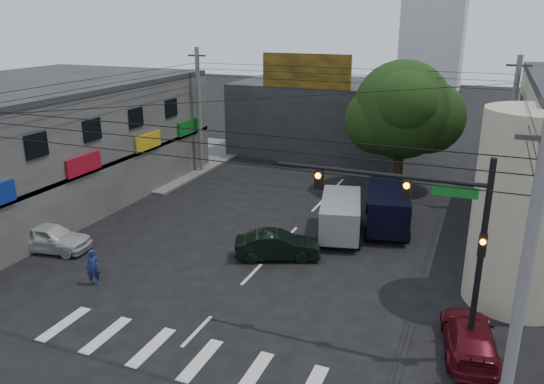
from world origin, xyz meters
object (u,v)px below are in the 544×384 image
Objects in this scene: utility_pole_far_right at (509,134)px; traffic_officer at (93,268)px; utility_pole_near_right at (522,294)px; white_compact at (49,237)px; navy_van at (388,208)px; silver_minivan at (340,218)px; maroon_sedan at (469,337)px; street_tree at (402,110)px; dark_sedan at (277,245)px; traffic_gantry at (430,223)px; utility_pole_far_left at (199,112)px.

utility_pole_far_right is 5.56× the size of traffic_officer.
utility_pole_near_right is 21.95m from white_compact.
utility_pole_near_right is 1.54× the size of navy_van.
utility_pole_near_right is 16.15m from navy_van.
silver_minivan is 12.73m from traffic_officer.
utility_pole_near_right reaches higher than navy_van.
utility_pole_far_right is 17.02m from maroon_sedan.
traffic_officer is at bearing -118.39° from street_tree.
utility_pole_near_right and utility_pole_far_right have the same top height.
white_compact is (-21.00, -15.44, -3.89)m from utility_pole_far_right.
utility_pole_far_right is (6.50, -1.00, -0.87)m from street_tree.
white_compact is 0.74× the size of navy_van.
silver_minivan is (2.07, 3.91, 0.36)m from dark_sedan.
traffic_gantry is 0.78× the size of utility_pole_far_left.
utility_pole_far_right is (2.68, 17.00, -0.23)m from traffic_gantry.
white_compact reaches higher than maroon_sedan.
white_compact is (-21.00, 5.06, -3.89)m from utility_pole_near_right.
utility_pole_far_right is 2.05× the size of maroon_sedan.
traffic_gantry is 18.85m from white_compact.
utility_pole_near_right is at bearing -44.31° from utility_pole_far_left.
utility_pole_far_left is 2.05× the size of maroon_sedan.
traffic_gantry reaches higher than silver_minivan.
silver_minivan is 0.86× the size of navy_van.
white_compact is 2.66× the size of traffic_officer.
utility_pole_near_right is at bearing -45.67° from traffic_officer.
utility_pole_near_right reaches higher than street_tree.
utility_pole_far_left is at bearing -9.72° from white_compact.
white_compact is at bearing -12.05° from maroon_sedan.
utility_pole_near_right is at bearing -160.65° from silver_minivan.
utility_pole_far_left is 1.00× the size of utility_pole_far_right.
white_compact is 14.98m from silver_minivan.
utility_pole_near_right reaches higher than traffic_gantry.
traffic_gantry is 4.35× the size of traffic_officer.
utility_pole_near_right is at bearing -113.25° from white_compact.
utility_pole_far_right is at bearing 81.06° from traffic_gantry.
navy_van is at bearing 105.99° from traffic_gantry.
traffic_officer is (4.50, -17.51, -3.77)m from utility_pole_far_left.
utility_pole_far_left is at bearing 180.00° from utility_pole_far_right.
utility_pole_near_right is at bearing -73.18° from street_tree.
utility_pole_near_right is 2.05× the size of maroon_sedan.
utility_pole_near_right and utility_pole_far_left have the same top height.
utility_pole_near_right is 2.09× the size of white_compact.
utility_pole_near_right is at bearing -52.58° from traffic_gantry.
utility_pole_near_right reaches higher than traffic_officer.
traffic_officer is at bearing 124.67° from silver_minivan.
dark_sedan is at bearing 138.78° from silver_minivan.
silver_minivan reaches higher than dark_sedan.
street_tree is at bearing -51.12° from white_compact.
navy_van is at bearing -21.17° from utility_pole_far_left.
utility_pole_far_right reaches higher than street_tree.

